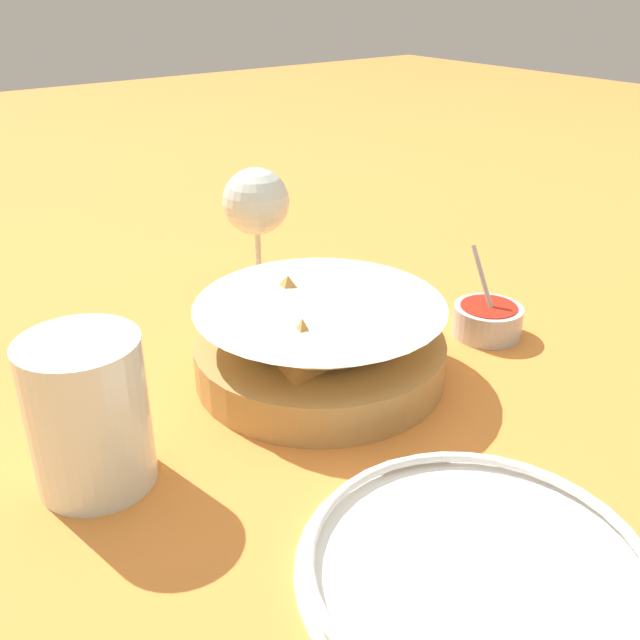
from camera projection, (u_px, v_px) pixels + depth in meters
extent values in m
plane|color=orange|center=(329.00, 394.00, 0.65)|extent=(4.00, 4.00, 0.00)
cylinder|color=#B2894C|center=(320.00, 357.00, 0.67)|extent=(0.23, 0.23, 0.04)
cone|color=beige|center=(320.00, 339.00, 0.66)|extent=(0.23, 0.23, 0.07)
cylinder|color=#3D842D|center=(320.00, 356.00, 0.67)|extent=(0.18, 0.18, 0.01)
pyramid|color=#CC8E42|center=(288.00, 304.00, 0.69)|extent=(0.10, 0.09, 0.06)
pyramid|color=#CC8E42|center=(303.00, 349.00, 0.61)|extent=(0.08, 0.08, 0.06)
pyramid|color=#CC8E42|center=(376.00, 329.00, 0.65)|extent=(0.05, 0.07, 0.05)
cylinder|color=#B7B7BC|center=(487.00, 321.00, 0.74)|extent=(0.07, 0.07, 0.03)
cylinder|color=red|center=(488.00, 316.00, 0.74)|extent=(0.06, 0.06, 0.02)
cylinder|color=#B7B7BC|center=(482.00, 286.00, 0.74)|extent=(0.05, 0.01, 0.08)
cylinder|color=silver|center=(260.00, 290.00, 0.85)|extent=(0.06, 0.06, 0.00)
cylinder|color=silver|center=(258.00, 259.00, 0.83)|extent=(0.01, 0.01, 0.08)
sphere|color=silver|center=(256.00, 201.00, 0.80)|extent=(0.08, 0.08, 0.08)
sphere|color=beige|center=(256.00, 210.00, 0.81)|extent=(0.05, 0.05, 0.05)
cylinder|color=silver|center=(88.00, 413.00, 0.51)|extent=(0.09, 0.09, 0.12)
cylinder|color=#935119|center=(91.00, 430.00, 0.52)|extent=(0.07, 0.07, 0.09)
torus|color=silver|center=(65.00, 383.00, 0.55)|extent=(0.08, 0.01, 0.08)
cylinder|color=white|center=(477.00, 569.00, 0.45)|extent=(0.23, 0.23, 0.01)
torus|color=white|center=(478.00, 562.00, 0.45)|extent=(0.22, 0.22, 0.01)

